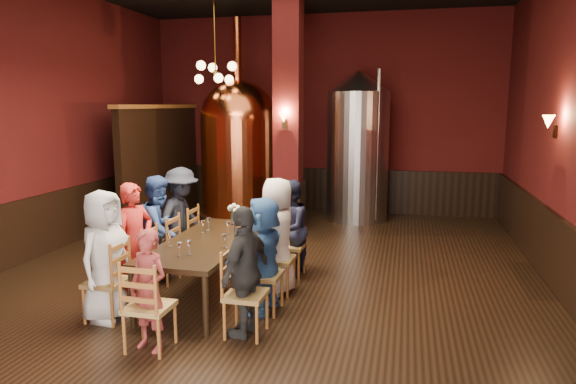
% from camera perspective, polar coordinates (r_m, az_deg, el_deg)
% --- Properties ---
extents(room, '(10.00, 10.02, 4.50)m').
position_cam_1_polar(room, '(7.14, -2.70, 7.83)').
color(room, black).
rests_on(room, ground).
extents(wainscot_right, '(0.08, 9.90, 1.00)m').
position_cam_1_polar(wainscot_right, '(7.43, 28.56, -6.99)').
color(wainscot_right, black).
rests_on(wainscot_right, ground).
extents(wainscot_back, '(7.90, 0.08, 1.00)m').
position_cam_1_polar(wainscot_back, '(12.15, 3.71, 0.30)').
color(wainscot_back, black).
rests_on(wainscot_back, ground).
extents(wainscot_left, '(0.08, 9.90, 1.00)m').
position_cam_1_polar(wainscot_left, '(9.26, -26.96, -3.73)').
color(wainscot_left, black).
rests_on(wainscot_left, ground).
extents(column, '(0.58, 0.58, 4.50)m').
position_cam_1_polar(column, '(9.92, 0.04, 8.37)').
color(column, '#480F0F').
rests_on(column, ground).
extents(partition, '(0.22, 3.50, 2.40)m').
position_cam_1_polar(partition, '(11.37, -13.90, 2.95)').
color(partition, black).
rests_on(partition, ground).
extents(pendant_cluster, '(0.90, 0.90, 1.70)m').
position_cam_1_polar(pendant_cluster, '(10.47, -8.07, 13.00)').
color(pendant_cluster, '#A57226').
rests_on(pendant_cluster, room).
extents(sconce_wall, '(0.20, 0.20, 0.36)m').
position_cam_1_polar(sconce_wall, '(7.92, 27.62, 6.57)').
color(sconce_wall, black).
rests_on(sconce_wall, room).
extents(sconce_column, '(0.20, 0.20, 0.36)m').
position_cam_1_polar(sconce_column, '(9.63, -0.37, 8.03)').
color(sconce_column, black).
rests_on(sconce_column, column).
extents(dining_table, '(1.03, 2.41, 0.75)m').
position_cam_1_polar(dining_table, '(6.77, -8.90, -5.79)').
color(dining_table, black).
rests_on(dining_table, ground).
extents(chair_0, '(0.47, 0.47, 0.92)m').
position_cam_1_polar(chair_0, '(6.38, -19.53, -9.35)').
color(chair_0, '#955E26').
rests_on(chair_0, ground).
extents(person_0, '(0.58, 0.81, 1.54)m').
position_cam_1_polar(person_0, '(6.29, -19.69, -6.69)').
color(person_0, silver).
rests_on(person_0, ground).
extents(chair_1, '(0.47, 0.47, 0.92)m').
position_cam_1_polar(chair_1, '(6.92, -16.48, -7.70)').
color(chair_1, '#955E26').
rests_on(chair_1, ground).
extents(person_1, '(0.52, 0.64, 1.52)m').
position_cam_1_polar(person_1, '(6.84, -16.60, -5.31)').
color(person_1, red).
rests_on(person_1, ground).
extents(chair_2, '(0.47, 0.47, 0.92)m').
position_cam_1_polar(chair_2, '(7.47, -13.93, -6.29)').
color(chair_2, '#955E26').
rests_on(chair_2, ground).
extents(person_2, '(0.40, 0.75, 1.52)m').
position_cam_1_polar(person_2, '(7.40, -14.03, -4.06)').
color(person_2, navy).
rests_on(person_2, ground).
extents(chair_3, '(0.47, 0.47, 0.92)m').
position_cam_1_polar(chair_3, '(8.05, -11.72, -5.05)').
color(chair_3, '#955E26').
rests_on(chair_3, ground).
extents(person_3, '(0.67, 1.05, 1.55)m').
position_cam_1_polar(person_3, '(7.98, -11.80, -2.86)').
color(person_3, '#1D202C').
rests_on(person_3, ground).
extents(chair_4, '(0.47, 0.47, 0.92)m').
position_cam_1_polar(chair_4, '(5.66, -4.70, -11.26)').
color(chair_4, '#955E26').
rests_on(chair_4, ground).
extents(person_4, '(0.54, 0.90, 1.43)m').
position_cam_1_polar(person_4, '(5.58, -4.74, -8.79)').
color(person_4, black).
rests_on(person_4, ground).
extents(chair_5, '(0.47, 0.47, 0.92)m').
position_cam_1_polar(chair_5, '(6.26, -2.74, -9.15)').
color(chair_5, '#955E26').
rests_on(chair_5, ground).
extents(person_5, '(0.56, 1.35, 1.42)m').
position_cam_1_polar(person_5, '(6.19, -2.76, -6.97)').
color(person_5, '#3767A6').
rests_on(person_5, ground).
extents(chair_6, '(0.47, 0.47, 0.92)m').
position_cam_1_polar(chair_6, '(6.87, -1.16, -7.42)').
color(chair_6, '#955E26').
rests_on(chair_6, ground).
extents(person_6, '(0.62, 0.83, 1.55)m').
position_cam_1_polar(person_6, '(6.78, -1.17, -4.90)').
color(person_6, beige).
rests_on(person_6, ground).
extents(chair_7, '(0.47, 0.47, 0.92)m').
position_cam_1_polar(chair_7, '(7.49, 0.17, -5.96)').
color(chair_7, '#955E26').
rests_on(chair_7, ground).
extents(person_7, '(0.40, 0.72, 1.42)m').
position_cam_1_polar(person_7, '(7.43, 0.17, -4.10)').
color(person_7, '#181B31').
rests_on(person_7, ground).
extents(chair_8, '(0.47, 0.47, 0.92)m').
position_cam_1_polar(chair_8, '(5.52, -15.16, -12.14)').
color(chair_8, '#955E26').
rests_on(chair_8, ground).
extents(person_8, '(0.52, 0.42, 1.26)m').
position_cam_1_polar(person_8, '(5.46, -15.24, -10.49)').
color(person_8, maroon).
rests_on(person_8, ground).
extents(copper_kettle, '(1.79, 1.79, 4.23)m').
position_cam_1_polar(copper_kettle, '(10.93, -5.45, 4.74)').
color(copper_kettle, black).
rests_on(copper_kettle, ground).
extents(steel_vessel, '(1.54, 1.54, 3.18)m').
position_cam_1_polar(steel_vessel, '(11.12, 7.75, 5.03)').
color(steel_vessel, '#B2B2B7').
rests_on(steel_vessel, ground).
extents(rose_vase, '(0.19, 0.19, 0.32)m').
position_cam_1_polar(rose_vase, '(7.49, -6.07, -2.10)').
color(rose_vase, white).
rests_on(rose_vase, dining_table).
extents(wine_glass_0, '(0.07, 0.07, 0.17)m').
position_cam_1_polar(wine_glass_0, '(6.35, -7.10, -5.42)').
color(wine_glass_0, white).
rests_on(wine_glass_0, dining_table).
extents(wine_glass_1, '(0.07, 0.07, 0.17)m').
position_cam_1_polar(wine_glass_1, '(7.02, -6.71, -3.93)').
color(wine_glass_1, white).
rests_on(wine_glass_1, dining_table).
extents(wine_glass_2, '(0.07, 0.07, 0.17)m').
position_cam_1_polar(wine_glass_2, '(7.27, -8.82, -3.50)').
color(wine_glass_2, white).
rests_on(wine_glass_2, dining_table).
extents(wine_glass_3, '(0.07, 0.07, 0.17)m').
position_cam_1_polar(wine_glass_3, '(6.12, -10.95, -6.09)').
color(wine_glass_3, white).
rests_on(wine_glass_3, dining_table).
extents(wine_glass_4, '(0.07, 0.07, 0.17)m').
position_cam_1_polar(wine_glass_4, '(6.52, -13.00, -5.19)').
color(wine_glass_4, white).
rests_on(wine_glass_4, dining_table).
extents(wine_glass_5, '(0.07, 0.07, 0.17)m').
position_cam_1_polar(wine_glass_5, '(6.06, -11.99, -6.29)').
color(wine_glass_5, white).
rests_on(wine_glass_5, dining_table).
extents(wine_glass_6, '(0.07, 0.07, 0.17)m').
position_cam_1_polar(wine_glass_6, '(7.11, -9.46, -3.83)').
color(wine_glass_6, white).
rests_on(wine_glass_6, dining_table).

